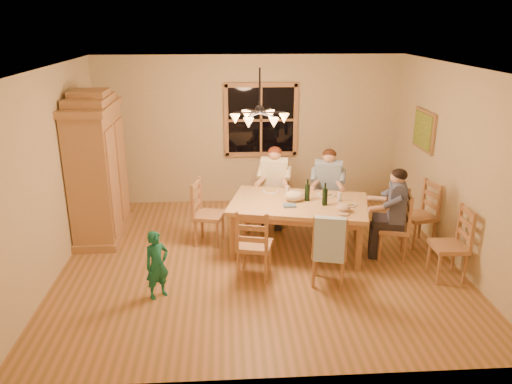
{
  "coord_description": "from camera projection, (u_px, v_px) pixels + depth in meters",
  "views": [
    {
      "loc": [
        -0.46,
        -6.44,
        3.28
      ],
      "look_at": [
        -0.04,
        0.1,
        1.0
      ],
      "focal_mm": 35.0,
      "sensor_mm": 36.0,
      "label": 1
    }
  ],
  "objects": [
    {
      "name": "chair_end_right",
      "position": [
        392.0,
        237.0,
        7.18
      ],
      "size": [
        0.51,
        0.53,
        0.99
      ],
      "rotation": [
        0.0,
        0.0,
        1.33
      ],
      "color": "#A77649",
      "rests_on": "floor"
    },
    {
      "name": "cap",
      "position": [
        344.0,
        208.0,
        6.88
      ],
      "size": [
        0.2,
        0.2,
        0.11
      ],
      "primitive_type": "ellipsoid",
      "color": "tan",
      "rests_on": "dining_table"
    },
    {
      "name": "napkin",
      "position": [
        290.0,
        205.0,
        7.08
      ],
      "size": [
        0.21,
        0.18,
        0.03
      ],
      "primitive_type": "cube",
      "rotation": [
        0.0,
        0.0,
        -0.24
      ],
      "color": "slate",
      "rests_on": "dining_table"
    },
    {
      "name": "chandelier",
      "position": [
        260.0,
        117.0,
        6.49
      ],
      "size": [
        0.77,
        0.68,
        0.71
      ],
      "color": "black",
      "rests_on": "ceiling"
    },
    {
      "name": "wall_right",
      "position": [
        457.0,
        166.0,
        6.9
      ],
      "size": [
        0.02,
        5.0,
        2.7
      ],
      "primitive_type": "cube",
      "color": "beige",
      "rests_on": "floor"
    },
    {
      "name": "painting",
      "position": [
        424.0,
        130.0,
        7.95
      ],
      "size": [
        0.06,
        0.78,
        0.64
      ],
      "color": "olive",
      "rests_on": "wall_right"
    },
    {
      "name": "plate_plaid",
      "position": [
        326.0,
        195.0,
        7.52
      ],
      "size": [
        0.26,
        0.26,
        0.02
      ],
      "primitive_type": "cylinder",
      "color": "white",
      "rests_on": "dining_table"
    },
    {
      "name": "ceiling",
      "position": [
        260.0,
        68.0,
        6.29
      ],
      "size": [
        5.5,
        5.0,
        0.02
      ],
      "primitive_type": "cube",
      "color": "white",
      "rests_on": "wall_back"
    },
    {
      "name": "chair_near_left",
      "position": [
        254.0,
        256.0,
        6.63
      ],
      "size": [
        0.53,
        0.51,
        0.99
      ],
      "rotation": [
        0.0,
        0.0,
        -0.24
      ],
      "color": "#A77649",
      "rests_on": "floor"
    },
    {
      "name": "adult_woman",
      "position": [
        275.0,
        176.0,
        8.18
      ],
      "size": [
        0.47,
        0.5,
        0.87
      ],
      "rotation": [
        0.0,
        0.0,
        2.9
      ],
      "color": "beige",
      "rests_on": "floor"
    },
    {
      "name": "child",
      "position": [
        157.0,
        265.0,
        6.1
      ],
      "size": [
        0.38,
        0.36,
        0.87
      ],
      "primitive_type": "imported",
      "rotation": [
        0.0,
        0.0,
        0.63
      ],
      "color": "#176751",
      "rests_on": "floor"
    },
    {
      "name": "chair_spare_front",
      "position": [
        447.0,
        257.0,
        6.6
      ],
      "size": [
        0.43,
        0.45,
        0.99
      ],
      "rotation": [
        0.0,
        0.0,
        1.54
      ],
      "color": "#A77649",
      "rests_on": "floor"
    },
    {
      "name": "chair_spare_back",
      "position": [
        418.0,
        225.0,
        7.6
      ],
      "size": [
        0.51,
        0.52,
        0.99
      ],
      "rotation": [
        0.0,
        0.0,
        1.8
      ],
      "color": "#A77649",
      "rests_on": "floor"
    },
    {
      "name": "chair_far_right",
      "position": [
        327.0,
        210.0,
        8.21
      ],
      "size": [
        0.53,
        0.51,
        0.99
      ],
      "rotation": [
        0.0,
        0.0,
        2.9
      ],
      "color": "#A77649",
      "rests_on": "floor"
    },
    {
      "name": "dining_table",
      "position": [
        299.0,
        208.0,
        7.29
      ],
      "size": [
        2.19,
        1.63,
        0.76
      ],
      "rotation": [
        0.0,
        0.0,
        -0.24
      ],
      "color": "tan",
      "rests_on": "floor"
    },
    {
      "name": "plate_slate",
      "position": [
        347.0,
        205.0,
        7.13
      ],
      "size": [
        0.26,
        0.26,
        0.02
      ],
      "primitive_type": "cylinder",
      "color": "white",
      "rests_on": "dining_table"
    },
    {
      "name": "wine_glass_a",
      "position": [
        287.0,
        191.0,
        7.52
      ],
      "size": [
        0.06,
        0.06,
        0.14
      ],
      "primitive_type": "cylinder",
      "color": "silver",
      "rests_on": "dining_table"
    },
    {
      "name": "adult_slate_man",
      "position": [
        396.0,
        202.0,
        7.01
      ],
      "size": [
        0.5,
        0.47,
        0.87
      ],
      "rotation": [
        0.0,
        0.0,
        1.33
      ],
      "color": "#454F6E",
      "rests_on": "floor"
    },
    {
      "name": "wine_glass_b",
      "position": [
        340.0,
        197.0,
        7.25
      ],
      "size": [
        0.06,
        0.06,
        0.14
      ],
      "primitive_type": "cylinder",
      "color": "silver",
      "rests_on": "dining_table"
    },
    {
      "name": "wall_left",
      "position": [
        52.0,
        174.0,
        6.57
      ],
      "size": [
        0.02,
        5.0,
        2.7
      ],
      "primitive_type": "cube",
      "color": "beige",
      "rests_on": "floor"
    },
    {
      "name": "chair_far_left",
      "position": [
        274.0,
        207.0,
        8.35
      ],
      "size": [
        0.53,
        0.51,
        0.99
      ],
      "rotation": [
        0.0,
        0.0,
        2.9
      ],
      "color": "#A77649",
      "rests_on": "floor"
    },
    {
      "name": "chair_near_right",
      "position": [
        329.0,
        262.0,
        6.47
      ],
      "size": [
        0.53,
        0.51,
        0.99
      ],
      "rotation": [
        0.0,
        0.0,
        -0.24
      ],
      "color": "#A77649",
      "rests_on": "floor"
    },
    {
      "name": "armoire",
      "position": [
        98.0,
        172.0,
        7.67
      ],
      "size": [
        0.66,
        1.4,
        2.3
      ],
      "color": "olive",
      "rests_on": "floor"
    },
    {
      "name": "wall_back",
      "position": [
        250.0,
        131.0,
        9.09
      ],
      "size": [
        5.5,
        0.02,
        2.7
      ],
      "primitive_type": "cube",
      "color": "beige",
      "rests_on": "floor"
    },
    {
      "name": "plate_woman",
      "position": [
        270.0,
        191.0,
        7.69
      ],
      "size": [
        0.26,
        0.26,
        0.02
      ],
      "primitive_type": "cylinder",
      "color": "white",
      "rests_on": "dining_table"
    },
    {
      "name": "adult_plaid_man",
      "position": [
        328.0,
        179.0,
        8.03
      ],
      "size": [
        0.47,
        0.5,
        0.87
      ],
      "rotation": [
        0.0,
        0.0,
        2.9
      ],
      "color": "#325F8B",
      "rests_on": "floor"
    },
    {
      "name": "wine_bottle_a",
      "position": [
        307.0,
        190.0,
        7.26
      ],
      "size": [
        0.08,
        0.08,
        0.33
      ],
      "primitive_type": "cylinder",
      "color": "black",
      "rests_on": "dining_table"
    },
    {
      "name": "chair_end_left",
      "position": [
        209.0,
        224.0,
        7.64
      ],
      "size": [
        0.51,
        0.53,
        0.99
      ],
      "rotation": [
        0.0,
        0.0,
        -1.81
      ],
      "color": "#A77649",
      "rests_on": "floor"
    },
    {
      "name": "window",
      "position": [
        261.0,
        120.0,
        9.0
      ],
      "size": [
        1.3,
        0.06,
        1.3
      ],
      "color": "black",
      "rests_on": "wall_back"
    },
    {
      "name": "floor",
      "position": [
        259.0,
        260.0,
        7.18
      ],
      "size": [
        5.5,
        5.5,
        0.0
      ],
      "primitive_type": "plane",
      "color": "olive",
      "rests_on": "ground"
    },
    {
      "name": "cloth_bundle",
      "position": [
        294.0,
        196.0,
        7.27
      ],
      "size": [
        0.28,
        0.22,
        0.15
      ],
      "primitive_type": "ellipsoid",
      "color": "beige",
      "rests_on": "dining_table"
    },
    {
      "name": "towel",
      "position": [
        330.0,
        240.0,
        6.16
      ],
      "size": [
        0.39,
        0.19,
        0.58
      ],
      "primitive_type": "cube",
      "rotation": [
        0.0,
        0.0,
        -0.24
      ],
      "color": "#AACFE6",
      "rests_on": "chair_near_right"
    },
    {
      "name": "wine_bottle_b",
      "position": [
        325.0,
        194.0,
        7.09
      ],
      "size": [
        0.08,
        0.08,
        0.33
      ],
      "primitive_type": "cylinder",
      "color": "black",
      "rests_on": "dining_table"
    }
  ]
}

